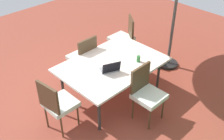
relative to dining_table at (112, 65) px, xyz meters
name	(u,v)px	position (x,y,z in m)	size (l,w,h in m)	color
ground_plane	(112,95)	(0.00, 0.00, -0.69)	(10.00, 10.00, 0.02)	brown
dining_table	(112,65)	(0.00, 0.00, 0.00)	(1.83, 1.27, 0.73)	silver
chair_south	(83,56)	(0.03, -0.78, -0.13)	(0.46, 0.46, 0.98)	silver
chair_east	(57,103)	(1.20, 0.00, -0.13)	(0.49, 0.48, 0.98)	silver
chair_southwest	(124,36)	(-1.15, -0.79, -0.13)	(0.58, 0.58, 0.98)	silver
chair_north	(146,92)	(0.00, 0.80, -0.13)	(0.46, 0.46, 0.98)	silver
laptop	(110,69)	(0.19, 0.15, 0.09)	(0.39, 0.35, 0.21)	gray
cup	(138,59)	(-0.37, 0.29, 0.10)	(0.07, 0.07, 0.12)	#286B33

